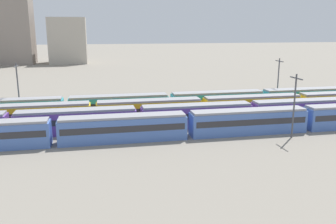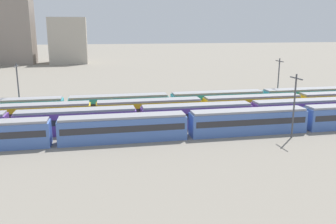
% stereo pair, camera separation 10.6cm
% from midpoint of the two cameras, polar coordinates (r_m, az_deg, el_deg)
% --- Properties ---
extents(train_track_0, '(112.50, 3.06, 3.75)m').
position_cam_midpoint_polar(train_track_0, '(52.70, 3.14, -1.99)').
color(train_track_0, '#4C70BC').
rests_on(train_track_0, ground_plane).
extents(train_track_1, '(112.50, 3.06, 3.75)m').
position_cam_midpoint_polar(train_track_1, '(61.46, 13.03, -0.10)').
color(train_track_1, '#6B429E').
rests_on(train_track_1, ground_plane).
extents(train_track_2, '(112.50, 3.06, 3.75)m').
position_cam_midpoint_polar(train_track_2, '(63.80, 5.41, 0.68)').
color(train_track_2, yellow).
rests_on(train_track_2, ground_plane).
extents(train_track_3, '(112.50, 3.06, 3.75)m').
position_cam_midpoint_polar(train_track_3, '(67.58, 0.21, 1.45)').
color(train_track_3, teal).
rests_on(train_track_3, ground_plane).
extents(catenary_pole_1, '(0.24, 3.20, 9.64)m').
position_cam_midpoint_polar(catenary_pole_1, '(77.87, 17.07, 5.03)').
color(catenary_pole_1, '#4C4C51').
rests_on(catenary_pole_1, ground_plane).
extents(catenary_pole_2, '(0.24, 3.20, 9.38)m').
position_cam_midpoint_polar(catenary_pole_2, '(54.68, 19.40, 1.41)').
color(catenary_pole_2, '#4C4C51').
rests_on(catenary_pole_2, ground_plane).
extents(catenary_pole_3, '(0.24, 3.20, 9.67)m').
position_cam_midpoint_polar(catenary_pole_3, '(70.24, -22.79, 3.74)').
color(catenary_pole_3, '#4C4C51').
rests_on(catenary_pole_3, ground_plane).
extents(distant_building_1, '(21.57, 14.09, 32.58)m').
position_cam_midpoint_polar(distant_building_1, '(173.86, -24.36, 12.34)').
color(distant_building_1, gray).
rests_on(distant_building_1, ground_plane).
extents(distant_building_2, '(16.04, 16.17, 20.09)m').
position_cam_midpoint_polar(distant_building_2, '(170.27, -15.62, 10.91)').
color(distant_building_2, '#B2A899').
rests_on(distant_building_2, ground_plane).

